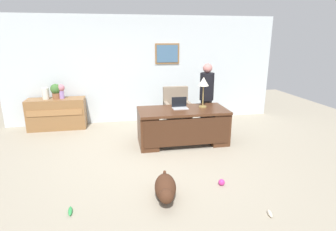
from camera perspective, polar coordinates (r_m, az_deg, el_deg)
The scene contains 15 objects.
ground_plane at distance 5.09m, azimuth -1.64°, elevation -9.18°, with size 12.00×12.00×0.00m, color #9E937F.
back_wall at distance 7.24m, azimuth -5.03°, elevation 9.48°, with size 7.00×0.16×2.70m.
desk at distance 5.72m, azimuth 3.10°, elevation -1.99°, with size 1.83×0.88×0.73m.
credenza at distance 7.18m, azimuth -22.10°, elevation 0.34°, with size 1.34×0.50×0.74m.
armchair at distance 6.61m, azimuth 1.84°, elevation 1.07°, with size 0.60×0.59×1.02m.
person_standing at distance 6.41m, azimuth 8.01°, elevation 3.74°, with size 0.32×0.32×1.60m.
dog_lying at distance 3.92m, azimuth -0.54°, elevation -14.88°, with size 0.38×0.75×0.30m.
laptop at distance 5.73m, azimuth 2.45°, elevation 2.10°, with size 0.32×0.22×0.22m.
desk_lamp at distance 5.76m, azimuth 7.41°, elevation 6.63°, with size 0.22×0.22×0.64m.
vase_with_flowers at distance 7.03m, azimuth -21.35°, elevation 4.91°, with size 0.17×0.17×0.34m.
vase_empty at distance 7.12m, azimuth -24.14°, elevation 4.20°, with size 0.16×0.16×0.27m, color silver.
potted_plant at distance 7.06m, azimuth -22.34°, elevation 4.82°, with size 0.24×0.24×0.36m.
dog_toy_ball at distance 4.35m, azimuth 11.10°, elevation -13.48°, with size 0.10×0.10×0.10m, color #D8338C.
dog_toy_bone at distance 3.89m, azimuth 20.45°, elevation -18.57°, with size 0.15×0.05×0.05m, color beige.
dog_toy_plush at distance 3.92m, azimuth -19.68°, elevation -18.22°, with size 0.19×0.05×0.05m, color green.
Camera 1 is at (-0.72, -4.55, 2.17)m, focal length 29.27 mm.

